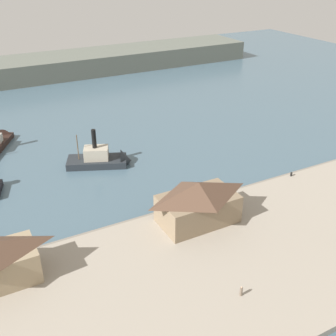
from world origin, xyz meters
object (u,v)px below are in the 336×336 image
Objects in this scene: mooring_post_east at (291,174)px; ferry_outer_harbor at (104,159)px; ferry_shed_central_terminal at (198,202)px; pedestrian_standing_center at (241,291)px.

ferry_outer_harbor reaches higher than mooring_post_east.
ferry_shed_central_terminal reaches higher than ferry_outer_harbor.
mooring_post_east is 0.05× the size of ferry_outer_harbor.
ferry_shed_central_terminal is 33.52m from ferry_outer_harbor.
pedestrian_standing_center is 0.10× the size of ferry_outer_harbor.
ferry_shed_central_terminal is at bearing -169.64° from mooring_post_east.
ferry_shed_central_terminal is 8.65× the size of pedestrian_standing_center.
ferry_outer_harbor is (-34.47, 27.54, -0.18)m from mooring_post_east.
ferry_outer_harbor reaches higher than pedestrian_standing_center.
pedestrian_standing_center is at bearing -142.96° from mooring_post_east.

